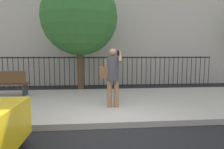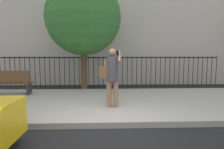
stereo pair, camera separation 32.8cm
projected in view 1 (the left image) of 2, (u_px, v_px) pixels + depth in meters
The scene contains 7 objects.
ground_plane at pixel (111, 129), 4.54m from camera, with size 60.00×60.00×0.00m, color black.
sidewalk at pixel (106, 102), 6.71m from camera, with size 28.00×4.40×0.15m, color #B2ADA3.
building_facade at pixel (99, 5), 12.44m from camera, with size 28.00×4.00×9.66m, color beige.
iron_fence at pixel (101, 68), 10.27m from camera, with size 12.03×0.04×1.60m.
pedestrian_on_phone at pixel (112, 73), 5.74m from camera, with size 0.66×0.51×1.75m.
street_bench at pixel (5, 83), 7.34m from camera, with size 1.60×0.45×0.95m.
street_tree_mid at pixel (80, 17), 8.59m from camera, with size 3.37×3.37×5.04m.
Camera 1 is at (-0.40, -4.36, 1.74)m, focal length 31.18 mm.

